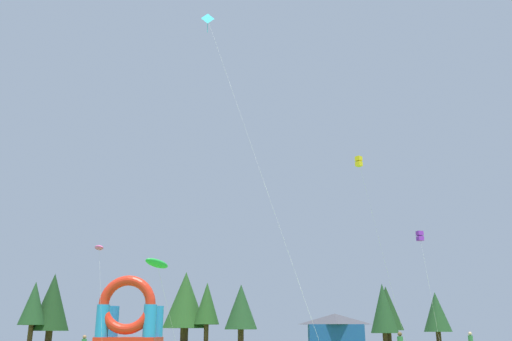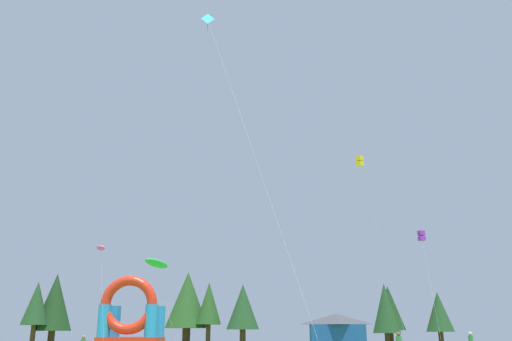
{
  "view_description": "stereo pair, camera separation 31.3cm",
  "coord_description": "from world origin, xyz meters",
  "px_view_note": "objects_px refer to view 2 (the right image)",
  "views": [
    {
      "loc": [
        1.79,
        -30.38,
        1.76
      ],
      "look_at": [
        0.0,
        9.9,
        13.91
      ],
      "focal_mm": 37.5,
      "sensor_mm": 36.0,
      "label": 1
    },
    {
      "loc": [
        2.1,
        -30.36,
        1.76
      ],
      "look_at": [
        0.0,
        9.9,
        13.91
      ],
      "focal_mm": 37.5,
      "sensor_mm": 36.0,
      "label": 2
    }
  ],
  "objects_px": {
    "kite_pink_parafoil": "(101,248)",
    "kite_purple_box": "(422,236)",
    "kite_green_parafoil": "(157,264)",
    "kite_yellow_box": "(360,162)",
    "festival_tent": "(337,331)",
    "kite_cyan_diamond": "(210,26)",
    "inflatable_blue_arch": "(130,322)"
  },
  "relations": [
    {
      "from": "kite_yellow_box",
      "to": "kite_cyan_diamond",
      "type": "xyz_separation_m",
      "value": [
        -14.02,
        -11.29,
        9.14
      ]
    },
    {
      "from": "kite_pink_parafoil",
      "to": "inflatable_blue_arch",
      "type": "xyz_separation_m",
      "value": [
        3.66,
        0.85,
        -7.98
      ]
    },
    {
      "from": "kite_purple_box",
      "to": "kite_green_parafoil",
      "type": "xyz_separation_m",
      "value": [
        -24.09,
        -23.71,
        -5.77
      ]
    },
    {
      "from": "kite_yellow_box",
      "to": "kite_cyan_diamond",
      "type": "bearing_deg",
      "value": -141.16
    },
    {
      "from": "kite_cyan_diamond",
      "to": "festival_tent",
      "type": "relative_size",
      "value": 4.8
    },
    {
      "from": "kite_yellow_box",
      "to": "kite_purple_box",
      "type": "height_order",
      "value": "kite_yellow_box"
    },
    {
      "from": "kite_cyan_diamond",
      "to": "kite_green_parafoil",
      "type": "distance_m",
      "value": 21.72
    },
    {
      "from": "inflatable_blue_arch",
      "to": "festival_tent",
      "type": "bearing_deg",
      "value": 6.25
    },
    {
      "from": "kite_yellow_box",
      "to": "kite_pink_parafoil",
      "type": "relative_size",
      "value": 1.69
    },
    {
      "from": "kite_green_parafoil",
      "to": "inflatable_blue_arch",
      "type": "xyz_separation_m",
      "value": [
        -8.15,
        23.32,
        -3.46
      ]
    },
    {
      "from": "inflatable_blue_arch",
      "to": "festival_tent",
      "type": "relative_size",
      "value": 1.29
    },
    {
      "from": "kite_cyan_diamond",
      "to": "kite_purple_box",
      "type": "xyz_separation_m",
      "value": [
        21.58,
        19.36,
        -15.36
      ]
    },
    {
      "from": "kite_cyan_diamond",
      "to": "kite_purple_box",
      "type": "height_order",
      "value": "kite_cyan_diamond"
    },
    {
      "from": "kite_yellow_box",
      "to": "kite_cyan_diamond",
      "type": "distance_m",
      "value": 20.19
    },
    {
      "from": "kite_cyan_diamond",
      "to": "kite_purple_box",
      "type": "distance_m",
      "value": 32.81
    },
    {
      "from": "kite_yellow_box",
      "to": "kite_pink_parafoil",
      "type": "bearing_deg",
      "value": 166.47
    },
    {
      "from": "kite_pink_parafoil",
      "to": "kite_green_parafoil",
      "type": "xyz_separation_m",
      "value": [
        11.81,
        -22.47,
        -4.51
      ]
    },
    {
      "from": "kite_yellow_box",
      "to": "kite_cyan_diamond",
      "type": "relative_size",
      "value": 0.66
    },
    {
      "from": "kite_pink_parafoil",
      "to": "kite_purple_box",
      "type": "distance_m",
      "value": 35.94
    },
    {
      "from": "kite_yellow_box",
      "to": "festival_tent",
      "type": "height_order",
      "value": "kite_yellow_box"
    },
    {
      "from": "kite_purple_box",
      "to": "kite_green_parafoil",
      "type": "bearing_deg",
      "value": -135.45
    },
    {
      "from": "kite_cyan_diamond",
      "to": "kite_green_parafoil",
      "type": "xyz_separation_m",
      "value": [
        -2.51,
        -4.36,
        -21.13
      ]
    },
    {
      "from": "kite_purple_box",
      "to": "kite_green_parafoil",
      "type": "relative_size",
      "value": 1.88
    },
    {
      "from": "kite_yellow_box",
      "to": "kite_purple_box",
      "type": "relative_size",
      "value": 1.5
    },
    {
      "from": "kite_pink_parafoil",
      "to": "kite_green_parafoil",
      "type": "distance_m",
      "value": 25.78
    },
    {
      "from": "kite_yellow_box",
      "to": "festival_tent",
      "type": "relative_size",
      "value": 3.18
    },
    {
      "from": "kite_pink_parafoil",
      "to": "kite_cyan_diamond",
      "type": "bearing_deg",
      "value": -51.66
    },
    {
      "from": "kite_cyan_diamond",
      "to": "inflatable_blue_arch",
      "type": "distance_m",
      "value": 32.83
    },
    {
      "from": "kite_purple_box",
      "to": "kite_green_parafoil",
      "type": "height_order",
      "value": "kite_purple_box"
    },
    {
      "from": "kite_pink_parafoil",
      "to": "kite_cyan_diamond",
      "type": "height_order",
      "value": "kite_cyan_diamond"
    },
    {
      "from": "kite_purple_box",
      "to": "inflatable_blue_arch",
      "type": "distance_m",
      "value": 33.54
    },
    {
      "from": "kite_cyan_diamond",
      "to": "kite_green_parafoil",
      "type": "height_order",
      "value": "kite_cyan_diamond"
    }
  ]
}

